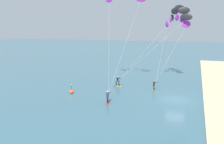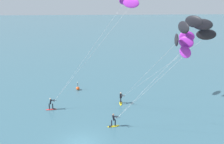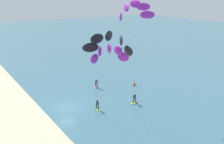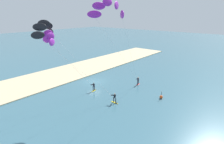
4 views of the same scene
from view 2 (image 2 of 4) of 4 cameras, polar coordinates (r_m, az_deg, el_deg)
kitesurfer_nearshore at (r=26.04m, az=15.24°, el=5.34°), size 8.95×5.05×11.61m
kitesurfer_mid_water at (r=25.85m, az=16.68°, el=8.21°), size 9.06×11.83×13.10m
marker_buoy at (r=40.90m, az=-7.58°, el=-3.59°), size 0.56×0.56×1.38m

